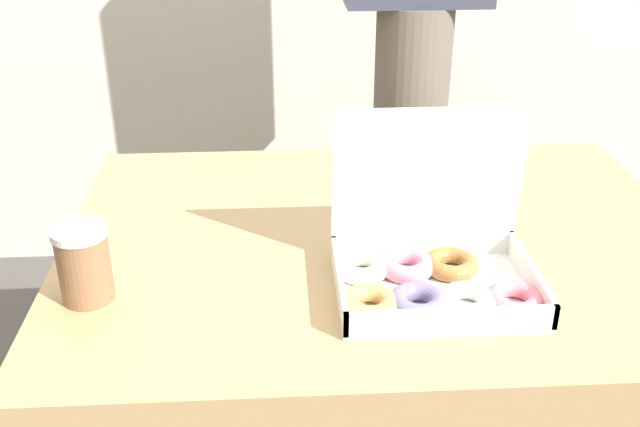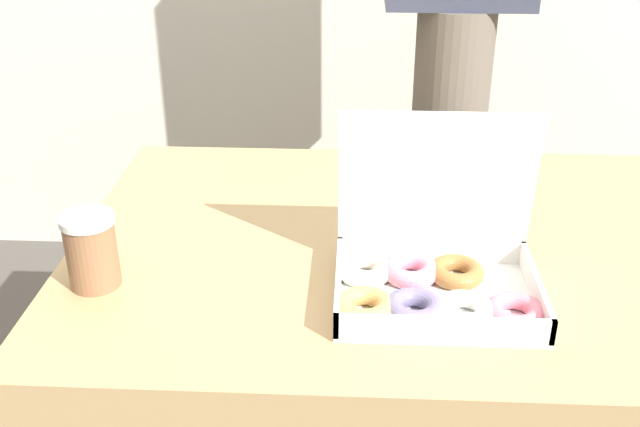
% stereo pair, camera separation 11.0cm
% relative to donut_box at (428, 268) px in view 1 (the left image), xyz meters
% --- Properties ---
extents(table, '(1.11, 0.83, 0.72)m').
position_rel_donut_box_xyz_m(table, '(-0.05, 0.18, -0.40)').
color(table, tan).
rests_on(table, ground_plane).
extents(donut_box, '(0.33, 0.23, 0.27)m').
position_rel_donut_box_xyz_m(donut_box, '(0.00, 0.00, 0.00)').
color(donut_box, white).
rests_on(donut_box, table).
extents(coffee_cup, '(0.08, 0.08, 0.12)m').
position_rel_donut_box_xyz_m(coffee_cup, '(-0.52, 0.01, 0.02)').
color(coffee_cup, '#8C6042').
rests_on(coffee_cup, table).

